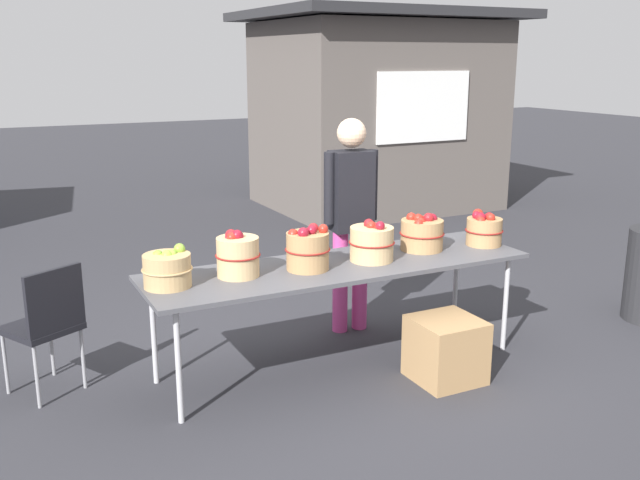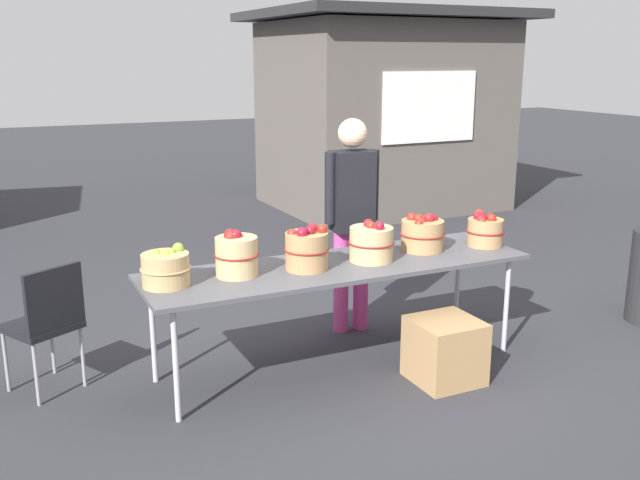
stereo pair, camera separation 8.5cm
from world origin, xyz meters
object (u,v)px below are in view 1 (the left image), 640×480
Objects in this scene: apple_basket_green_0 at (167,269)px; apple_basket_red_0 at (238,255)px; apple_basket_red_1 at (308,249)px; apple_basket_red_4 at (484,229)px; vendor_adult at (351,209)px; produce_crate at (446,350)px; folding_chair at (47,320)px; apple_basket_red_2 at (372,243)px; market_table at (340,269)px; apple_basket_red_3 at (422,233)px.

apple_basket_red_0 reaches higher than apple_basket_green_0.
apple_basket_red_1 reaches higher than apple_basket_red_4.
produce_crate is at bearing 101.28° from vendor_adult.
apple_basket_red_4 is 3.13m from folding_chair.
folding_chair is at bearing 167.59° from apple_basket_red_2.
market_table is 8.77× the size of apple_basket_red_0.
vendor_adult is (-0.31, 0.51, 0.12)m from apple_basket_red_3.
vendor_adult is (1.12, 0.53, 0.10)m from apple_basket_red_0.
market_table is 0.29m from apple_basket_red_2.
apple_basket_green_0 reaches higher than market_table.
apple_basket_red_4 is 1.06m from produce_crate.
folding_chair is (-1.62, 0.46, -0.38)m from apple_basket_red_1.
apple_basket_red_3 is 0.50m from apple_basket_red_4.
apple_basket_red_2 is 2.19m from folding_chair.
apple_basket_red_4 is (0.50, -0.09, -0.01)m from apple_basket_red_3.
produce_crate is at bearing -24.42° from apple_basket_red_0.
apple_basket_red_3 is at bearing 73.04° from produce_crate.
folding_chair is at bearing 161.15° from apple_basket_red_0.
market_table reaches higher than produce_crate.
apple_basket_red_4 reaches higher than produce_crate.
folding_chair is (-2.27, -0.13, -0.48)m from vendor_adult.
apple_basket_red_4 is at bearing -10.45° from apple_basket_red_3.
apple_basket_red_0 reaches higher than apple_basket_red_1.
apple_basket_red_1 is (0.93, -0.06, 0.03)m from apple_basket_green_0.
apple_basket_red_3 reaches higher than apple_basket_red_4.
apple_basket_red_3 reaches higher than folding_chair.
apple_basket_green_0 is 1.42m from apple_basket_red_2.
apple_basket_green_0 is at bearing 121.41° from folding_chair.
produce_crate is (1.72, -0.56, -0.64)m from apple_basket_green_0.
apple_basket_red_0 reaches higher than folding_chair.
apple_basket_red_2 is 1.13× the size of apple_basket_red_4.
market_table is 0.74m from apple_basket_red_3.
apple_basket_red_2 is at bearing 139.34° from folding_chair.
apple_basket_red_0 is 0.47m from apple_basket_red_1.
apple_basket_red_3 is at bearing 4.66° from apple_basket_red_1.
apple_basket_green_0 is 0.36× the size of folding_chair.
apple_basket_red_4 is at bearing -0.48° from apple_basket_red_2.
vendor_adult is at bearing 97.01° from produce_crate.
vendor_adult reaches higher than apple_basket_green_0.
apple_basket_green_0 is 0.73× the size of produce_crate.
apple_basket_red_1 reaches higher than produce_crate.
apple_basket_red_0 is at bearing 132.89° from folding_chair.
apple_basket_red_2 is 0.75× the size of produce_crate.
apple_basket_red_1 is 0.93× the size of apple_basket_red_3.
market_table is 3.14× the size of folding_chair.
apple_basket_red_0 reaches higher than apple_basket_red_4.
produce_crate is (1.26, -0.57, -0.67)m from apple_basket_red_0.
apple_basket_red_1 is at bearing -3.49° from apple_basket_green_0.
apple_basket_red_3 reaches higher than produce_crate.
apple_basket_red_0 is at bearing 171.88° from apple_basket_red_1.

